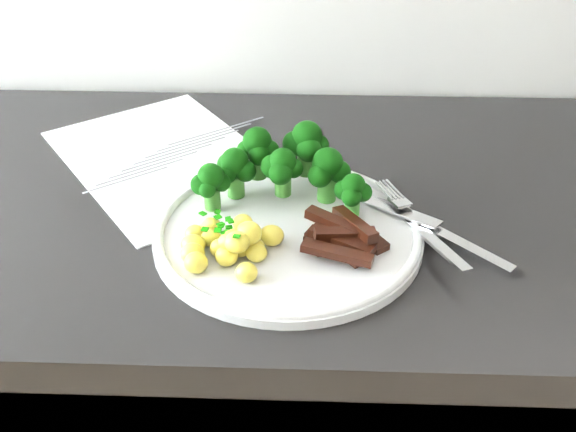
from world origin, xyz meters
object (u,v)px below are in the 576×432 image
(knife, at_px, (448,238))
(plate, at_px, (288,232))
(recipe_paper, at_px, (167,159))
(broccoli, at_px, (284,163))
(potatoes, at_px, (229,244))
(fork, at_px, (422,228))
(beef_strips, at_px, (343,239))

(knife, bearing_deg, plate, 178.19)
(recipe_paper, distance_m, broccoli, 0.19)
(potatoes, relative_size, fork, 0.61)
(beef_strips, xyz_separation_m, knife, (0.11, 0.02, -0.01))
(broccoli, bearing_deg, plate, -84.39)
(fork, distance_m, knife, 0.03)
(plate, height_order, fork, fork)
(potatoes, relative_size, knife, 0.62)
(plate, relative_size, potatoes, 2.75)
(fork, bearing_deg, potatoes, -167.49)
(fork, bearing_deg, recipe_paper, 151.16)
(broccoli, height_order, fork, broccoli)
(broccoli, distance_m, potatoes, 0.13)
(potatoes, bearing_deg, broccoli, 66.39)
(potatoes, distance_m, fork, 0.21)
(beef_strips, bearing_deg, recipe_paper, 138.54)
(fork, bearing_deg, beef_strips, -162.73)
(plate, xyz_separation_m, broccoli, (-0.01, 0.07, 0.05))
(potatoes, bearing_deg, beef_strips, 8.92)
(broccoli, relative_size, beef_strips, 2.08)
(beef_strips, relative_size, fork, 0.55)
(beef_strips, height_order, fork, beef_strips)
(recipe_paper, relative_size, plate, 1.33)
(beef_strips, bearing_deg, potatoes, -171.08)
(potatoes, height_order, beef_strips, potatoes)
(plate, bearing_deg, beef_strips, -25.25)
(broccoli, xyz_separation_m, potatoes, (-0.05, -0.12, -0.03))
(potatoes, bearing_deg, fork, 12.51)
(recipe_paper, height_order, fork, fork)
(beef_strips, bearing_deg, fork, 17.27)
(plate, xyz_separation_m, beef_strips, (0.06, -0.03, 0.01))
(plate, distance_m, beef_strips, 0.07)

